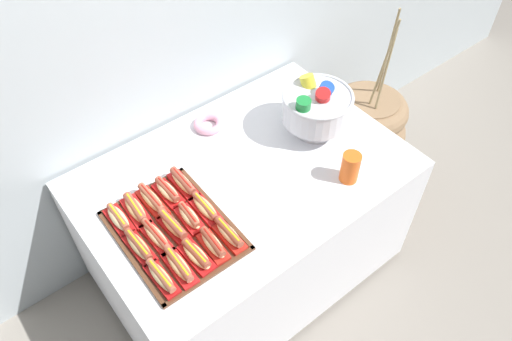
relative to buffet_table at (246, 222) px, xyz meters
name	(u,v)px	position (x,y,z in m)	size (l,w,h in m)	color
ground_plane	(247,265)	(0.00, 0.00, -0.40)	(10.00, 10.00, 0.00)	gray
back_wall	(162,9)	(0.00, 0.55, 0.90)	(6.00, 0.10, 2.60)	#B2BCC1
buffet_table	(246,222)	(0.00, 0.00, 0.00)	(1.41, 0.96, 0.76)	silver
floor_vase	(362,140)	(0.96, 0.10, -0.10)	(0.50, 0.50, 1.16)	#896B4C
serving_tray	(174,231)	(-0.41, -0.08, 0.37)	(0.41, 0.53, 0.01)	#56331E
hot_dog_0	(161,277)	(-0.56, -0.24, 0.39)	(0.06, 0.17, 0.06)	#B21414
hot_dog_1	(179,266)	(-0.48, -0.24, 0.40)	(0.07, 0.18, 0.06)	red
hot_dog_2	(196,255)	(-0.41, -0.24, 0.39)	(0.08, 0.17, 0.06)	#B21414
hot_dog_3	(213,244)	(-0.33, -0.24, 0.40)	(0.07, 0.16, 0.06)	red
hot_dog_4	(229,234)	(-0.26, -0.24, 0.40)	(0.06, 0.17, 0.06)	red
hot_dog_5	(139,246)	(-0.56, -0.08, 0.40)	(0.07, 0.18, 0.06)	#B21414
hot_dog_6	(156,236)	(-0.48, -0.08, 0.39)	(0.06, 0.18, 0.06)	red
hot_dog_7	(173,226)	(-0.41, -0.08, 0.40)	(0.06, 0.17, 0.07)	#B21414
hot_dog_8	(189,217)	(-0.33, -0.08, 0.39)	(0.07, 0.16, 0.06)	red
hot_dog_9	(205,208)	(-0.26, -0.08, 0.39)	(0.07, 0.17, 0.06)	red
hot_dog_10	(119,219)	(-0.55, 0.09, 0.39)	(0.07, 0.17, 0.06)	#B21414
hot_dog_11	(136,209)	(-0.48, 0.09, 0.39)	(0.08, 0.18, 0.06)	red
hot_dog_12	(152,200)	(-0.40, 0.09, 0.40)	(0.06, 0.18, 0.06)	red
hot_dog_13	(168,192)	(-0.33, 0.09, 0.40)	(0.07, 0.16, 0.06)	#B21414
hot_dog_14	(183,183)	(-0.25, 0.09, 0.40)	(0.06, 0.18, 0.06)	red
punch_bowl	(316,106)	(0.42, 0.01, 0.51)	(0.32, 0.32, 0.27)	silver
cup_stack	(350,168)	(0.33, -0.31, 0.43)	(0.08, 0.08, 0.14)	#EA5B19
donut	(209,124)	(0.05, 0.34, 0.38)	(0.14, 0.14, 0.04)	pink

